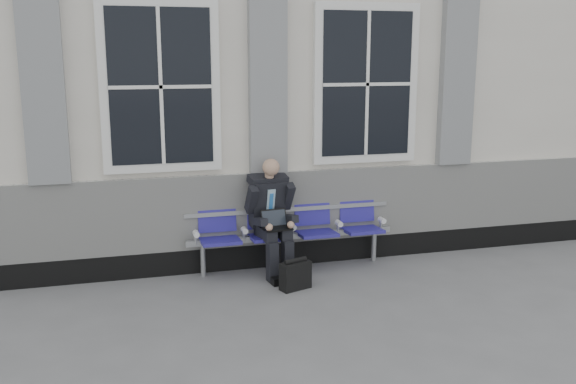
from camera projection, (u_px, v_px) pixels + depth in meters
name	position (u px, v px, depth m)	size (l,w,h in m)	color
ground	(381.00, 301.00, 6.93)	(70.00, 70.00, 0.00)	slate
station_building	(293.00, 80.00, 9.73)	(14.40, 4.40, 4.49)	silver
bench	(291.00, 225.00, 7.89)	(2.60, 0.47, 0.91)	#9EA0A3
businessman	(271.00, 212.00, 7.65)	(0.59, 0.80, 1.41)	black
briefcase	(295.00, 275.00, 7.25)	(0.38, 0.26, 0.36)	black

